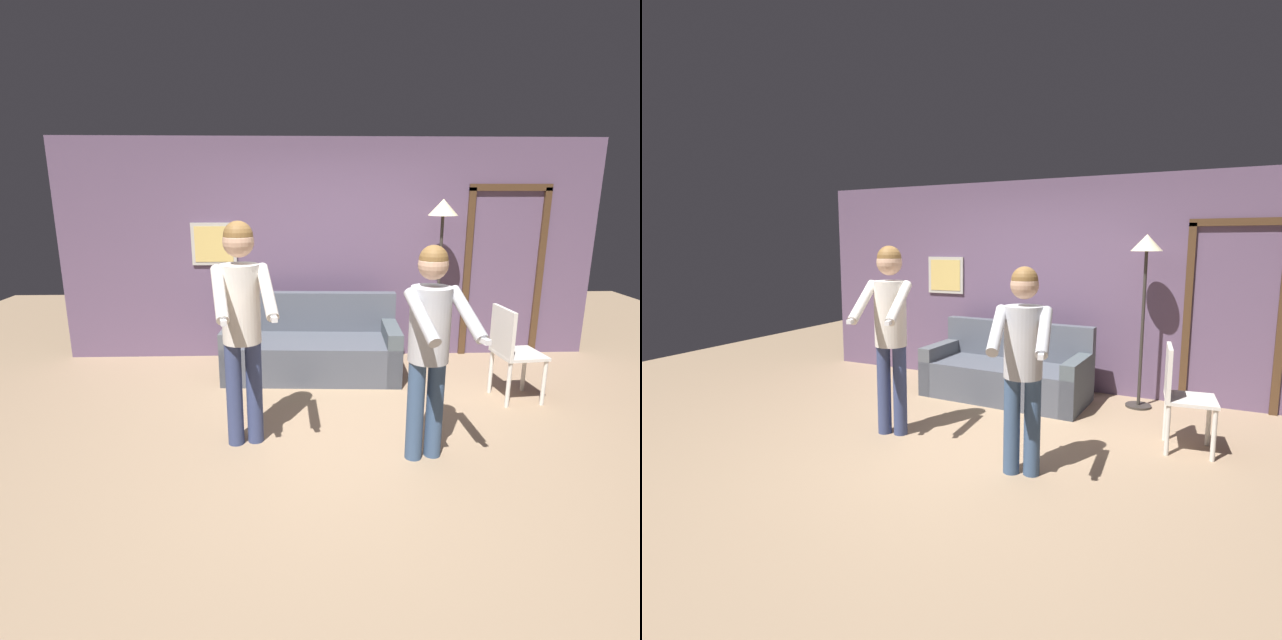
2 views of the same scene
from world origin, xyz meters
TOP-DOWN VIEW (x-y plane):
  - ground_plane at (0.00, 0.00)m, footprint 12.00×12.00m
  - back_wall_assembly at (0.02, 2.18)m, footprint 6.40×0.10m
  - couch at (-0.24, 1.50)m, footprint 1.94×0.95m
  - torchiere_lamp at (1.23, 1.79)m, footprint 0.33×0.33m
  - person_standing_left at (-0.81, -0.09)m, footprint 0.53×0.71m
  - person_standing_right at (0.59, -0.37)m, footprint 0.52×0.63m
  - dining_chair_distant at (1.67, 0.71)m, footprint 0.46×0.46m

SIDE VIEW (x-z plane):
  - ground_plane at x=0.00m, z-range 0.00..0.00m
  - couch at x=-0.24m, z-range -0.16..0.71m
  - dining_chair_distant at x=1.67m, z-range 0.06..0.99m
  - person_standing_right at x=0.59m, z-range 0.16..1.80m
  - person_standing_left at x=-0.81m, z-range 0.20..2.00m
  - back_wall_assembly at x=0.02m, z-range 0.00..2.60m
  - torchiere_lamp at x=1.23m, z-range 0.64..2.55m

